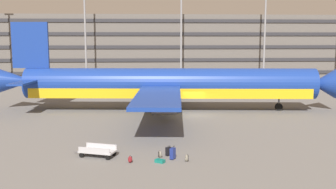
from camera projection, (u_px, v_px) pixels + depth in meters
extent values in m
plane|color=slate|center=(194.00, 115.00, 44.83)|extent=(600.00, 600.00, 0.00)
cube|color=#605B56|center=(168.00, 46.00, 92.74)|extent=(122.45, 17.46, 13.91)
cube|color=#2D2D33|center=(170.00, 73.00, 84.79)|extent=(121.22, 0.24, 0.70)
cube|color=#2D2D33|center=(170.00, 60.00, 84.40)|extent=(121.22, 0.24, 0.70)
cube|color=#2D2D33|center=(170.00, 47.00, 84.01)|extent=(121.22, 0.24, 0.70)
cube|color=#2D2D33|center=(170.00, 34.00, 83.62)|extent=(121.22, 0.24, 0.70)
cube|color=#2D2D33|center=(170.00, 21.00, 83.23)|extent=(121.22, 0.24, 0.70)
cylinder|color=navy|center=(170.00, 83.00, 47.33)|extent=(35.07, 6.55, 3.67)
cube|color=yellow|center=(170.00, 92.00, 47.47)|extent=(33.67, 6.36, 1.18)
cone|color=navy|center=(323.00, 84.00, 46.94)|extent=(3.22, 3.72, 3.49)
cone|color=navy|center=(17.00, 81.00, 47.68)|extent=(4.64, 3.29, 2.94)
cube|color=navy|center=(30.00, 45.00, 47.03)|extent=(4.42, 0.72, 5.51)
cube|color=navy|center=(45.00, 77.00, 51.06)|extent=(2.25, 5.64, 0.20)
cube|color=navy|center=(24.00, 82.00, 44.15)|extent=(2.25, 5.64, 0.20)
cube|color=navy|center=(164.00, 78.00, 56.46)|extent=(5.60, 14.96, 0.36)
cube|color=navy|center=(158.00, 97.00, 38.32)|extent=(5.60, 14.96, 0.36)
cylinder|color=#9E9EA3|center=(167.00, 89.00, 54.02)|extent=(2.79, 2.23, 2.02)
cylinder|color=#9E9EA3|center=(164.00, 105.00, 41.10)|extent=(2.79, 2.23, 2.02)
cylinder|color=black|center=(279.00, 107.00, 47.45)|extent=(0.93, 0.42, 0.90)
cylinder|color=slate|center=(279.00, 101.00, 47.35)|extent=(0.20, 0.20, 1.45)
cylinder|color=black|center=(159.00, 104.00, 49.30)|extent=(0.93, 0.42, 0.90)
cylinder|color=slate|center=(159.00, 99.00, 49.20)|extent=(0.20, 0.20, 1.45)
cylinder|color=black|center=(158.00, 109.00, 46.21)|extent=(0.93, 0.42, 0.90)
cylinder|color=slate|center=(158.00, 103.00, 46.11)|extent=(0.20, 0.20, 1.45)
cylinder|color=gray|center=(85.00, 32.00, 76.21)|extent=(0.36, 0.36, 20.19)
cylinder|color=gray|center=(181.00, 18.00, 76.99)|extent=(0.36, 0.36, 25.51)
cylinder|color=gray|center=(265.00, 23.00, 78.15)|extent=(0.36, 0.36, 23.65)
cube|color=navy|center=(173.00, 153.00, 28.11)|extent=(0.47, 0.53, 0.78)
cylinder|color=#333338|center=(173.00, 148.00, 27.90)|extent=(0.02, 0.02, 0.15)
cylinder|color=#333338|center=(175.00, 147.00, 28.12)|extent=(0.02, 0.02, 0.15)
cube|color=black|center=(174.00, 146.00, 28.00)|extent=(0.15, 0.23, 0.02)
cylinder|color=black|center=(170.00, 159.00, 28.05)|extent=(0.05, 0.04, 0.05)
cylinder|color=black|center=(172.00, 158.00, 28.38)|extent=(0.05, 0.04, 0.05)
cylinder|color=black|center=(173.00, 160.00, 27.96)|extent=(0.05, 0.04, 0.05)
cylinder|color=black|center=(175.00, 158.00, 28.28)|extent=(0.05, 0.04, 0.05)
cube|color=black|center=(168.00, 151.00, 28.98)|extent=(0.47, 0.42, 0.60)
cylinder|color=#333338|center=(168.00, 147.00, 28.81)|extent=(0.02, 0.02, 0.12)
cylinder|color=#333338|center=(170.00, 146.00, 28.94)|extent=(0.02, 0.02, 0.12)
cube|color=black|center=(169.00, 146.00, 28.87)|extent=(0.20, 0.14, 0.02)
cylinder|color=black|center=(166.00, 155.00, 29.01)|extent=(0.04, 0.05, 0.05)
cylinder|color=black|center=(169.00, 155.00, 29.20)|extent=(0.04, 0.05, 0.05)
cylinder|color=black|center=(167.00, 156.00, 28.86)|extent=(0.04, 0.05, 0.05)
cylinder|color=black|center=(171.00, 155.00, 29.05)|extent=(0.04, 0.05, 0.05)
cube|color=#147266|center=(160.00, 161.00, 27.42)|extent=(0.78, 0.72, 0.22)
cube|color=black|center=(156.00, 160.00, 27.59)|extent=(0.14, 0.19, 0.02)
ellipsoid|color=maroon|center=(130.00, 159.00, 27.36)|extent=(0.37, 0.32, 0.47)
ellipsoid|color=maroon|center=(130.00, 161.00, 27.27)|extent=(0.24, 0.17, 0.21)
torus|color=black|center=(130.00, 156.00, 27.36)|extent=(0.08, 0.04, 0.08)
cube|color=black|center=(132.00, 159.00, 27.44)|extent=(0.04, 0.03, 0.40)
cube|color=black|center=(129.00, 159.00, 27.48)|extent=(0.04, 0.03, 0.40)
ellipsoid|color=gray|center=(187.00, 158.00, 27.62)|extent=(0.22, 0.37, 0.51)
ellipsoid|color=gray|center=(185.00, 159.00, 27.63)|extent=(0.10, 0.26, 0.23)
torus|color=black|center=(187.00, 154.00, 27.58)|extent=(0.01, 0.08, 0.08)
cube|color=black|center=(188.00, 158.00, 27.53)|extent=(0.02, 0.04, 0.43)
cube|color=black|center=(188.00, 158.00, 27.73)|extent=(0.02, 0.04, 0.43)
ellipsoid|color=gray|center=(160.00, 154.00, 28.56)|extent=(0.30, 0.35, 0.47)
ellipsoid|color=gray|center=(162.00, 155.00, 28.60)|extent=(0.15, 0.23, 0.21)
torus|color=black|center=(160.00, 151.00, 28.52)|extent=(0.03, 0.08, 0.08)
cube|color=black|center=(158.00, 154.00, 28.61)|extent=(0.03, 0.04, 0.40)
cube|color=black|center=(159.00, 155.00, 28.45)|extent=(0.03, 0.04, 0.40)
cube|color=#B7B7BC|center=(98.00, 151.00, 28.77)|extent=(2.89, 2.09, 0.12)
cylinder|color=#4C4C51|center=(78.00, 152.00, 29.26)|extent=(0.68, 0.28, 0.05)
cube|color=#B7B7BC|center=(94.00, 151.00, 28.16)|extent=(2.34, 0.86, 0.40)
cube|color=#B7B7BC|center=(101.00, 146.00, 29.33)|extent=(2.34, 0.86, 0.40)
cylinder|color=black|center=(82.00, 155.00, 28.56)|extent=(0.37, 0.21, 0.36)
cylinder|color=black|center=(89.00, 151.00, 29.62)|extent=(0.37, 0.21, 0.36)
cylinder|color=black|center=(108.00, 157.00, 28.00)|extent=(0.37, 0.21, 0.36)
cylinder|color=black|center=(114.00, 153.00, 29.05)|extent=(0.37, 0.21, 0.36)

